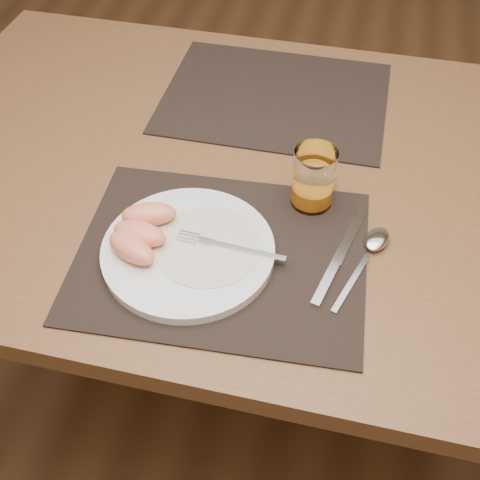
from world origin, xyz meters
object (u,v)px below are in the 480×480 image
table (262,201)px  spoon (373,245)px  placemat_near (222,255)px  placemat_far (275,97)px  fork (221,245)px  juice_glass (313,180)px  plate (188,251)px  knife (336,263)px

table → spoon: (0.21, -0.15, 0.09)m
placemat_near → placemat_far: (-0.00, 0.44, 0.00)m
placemat_far → spoon: spoon is taller
table → fork: bearing=-95.7°
placemat_far → juice_glass: bearing=-67.8°
plate → knife: plate is taller
table → plate: 0.26m
placemat_near → spoon: spoon is taller
table → knife: knife is taller
plate → table: bearing=73.1°
table → spoon: 0.28m
fork → spoon: (0.23, 0.07, -0.01)m
table → fork: fork is taller
plate → placemat_near: bearing=13.8°
plate → juice_glass: juice_glass is taller
fork → knife: bearing=5.7°
fork → knife: fork is taller
plate → spoon: plate is taller
plate → fork: 0.05m
plate → fork: fork is taller
placemat_near → fork: size_ratio=2.57×
knife → juice_glass: bearing=114.4°
table → placemat_far: 0.24m
placemat_far → plate: bearing=-96.3°
table → spoon: bearing=-36.1°
spoon → plate: bearing=-164.1°
placemat_far → knife: bearing=-67.1°
table → placemat_far: size_ratio=3.11×
placemat_near → fork: bearing=117.5°
knife → table: bearing=128.0°
spoon → juice_glass: 0.14m
placemat_near → spoon: bearing=16.3°
spoon → table: bearing=143.9°
placemat_far → knife: size_ratio=2.07×
fork → spoon: 0.24m
placemat_far → fork: fork is taller
fork → knife: size_ratio=0.80×
table → plate: (-0.07, -0.23, 0.10)m
table → placemat_far: (-0.02, 0.22, 0.09)m
placemat_far → juice_glass: juice_glass is taller
placemat_near → plate: (-0.05, -0.01, 0.01)m
knife → juice_glass: size_ratio=2.05×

